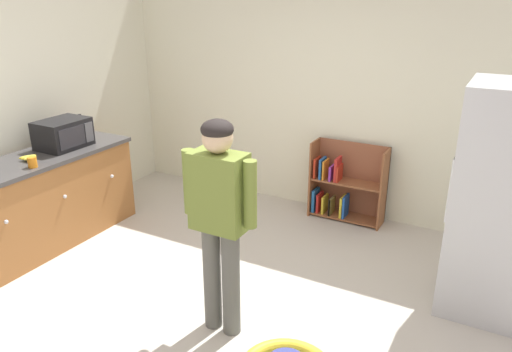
{
  "coord_description": "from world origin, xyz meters",
  "views": [
    {
      "loc": [
        1.71,
        -2.67,
        2.36
      ],
      "look_at": [
        -0.02,
        0.5,
        1.0
      ],
      "focal_mm": 34.29,
      "sensor_mm": 36.0,
      "label": 1
    }
  ],
  "objects_px": {
    "kitchen_counter": "(44,201)",
    "ketchup_bottle": "(81,128)",
    "refrigerator": "(504,204)",
    "bookshelf": "(344,186)",
    "microwave": "(63,134)",
    "banana_bunch": "(29,157)",
    "standing_person": "(220,210)",
    "orange_cup": "(32,162)"
  },
  "relations": [
    {
      "from": "kitchen_counter",
      "to": "banana_bunch",
      "type": "relative_size",
      "value": 11.89
    },
    {
      "from": "microwave",
      "to": "ketchup_bottle",
      "type": "bearing_deg",
      "value": 111.83
    },
    {
      "from": "ketchup_bottle",
      "to": "orange_cup",
      "type": "xyz_separation_m",
      "value": [
        0.37,
        -0.92,
        -0.05
      ]
    },
    {
      "from": "ketchup_bottle",
      "to": "kitchen_counter",
      "type": "bearing_deg",
      "value": -77.55
    },
    {
      "from": "orange_cup",
      "to": "ketchup_bottle",
      "type": "bearing_deg",
      "value": 112.24
    },
    {
      "from": "bookshelf",
      "to": "microwave",
      "type": "distance_m",
      "value": 2.97
    },
    {
      "from": "banana_bunch",
      "to": "ketchup_bottle",
      "type": "bearing_deg",
      "value": 102.85
    },
    {
      "from": "refrigerator",
      "to": "standing_person",
      "type": "height_order",
      "value": "refrigerator"
    },
    {
      "from": "orange_cup",
      "to": "microwave",
      "type": "bearing_deg",
      "value": 112.49
    },
    {
      "from": "kitchen_counter",
      "to": "refrigerator",
      "type": "height_order",
      "value": "refrigerator"
    },
    {
      "from": "refrigerator",
      "to": "banana_bunch",
      "type": "relative_size",
      "value": 11.24
    },
    {
      "from": "bookshelf",
      "to": "microwave",
      "type": "bearing_deg",
      "value": -145.99
    },
    {
      "from": "kitchen_counter",
      "to": "banana_bunch",
      "type": "xyz_separation_m",
      "value": [
        0.03,
        -0.09,
        0.48
      ]
    },
    {
      "from": "bookshelf",
      "to": "orange_cup",
      "type": "height_order",
      "value": "orange_cup"
    },
    {
      "from": "microwave",
      "to": "bookshelf",
      "type": "bearing_deg",
      "value": 34.01
    },
    {
      "from": "refrigerator",
      "to": "bookshelf",
      "type": "xyz_separation_m",
      "value": [
        -1.56,
        1.04,
        -0.52
      ]
    },
    {
      "from": "standing_person",
      "to": "banana_bunch",
      "type": "bearing_deg",
      "value": 174.43
    },
    {
      "from": "standing_person",
      "to": "orange_cup",
      "type": "relative_size",
      "value": 16.86
    },
    {
      "from": "kitchen_counter",
      "to": "standing_person",
      "type": "relative_size",
      "value": 1.18
    },
    {
      "from": "kitchen_counter",
      "to": "microwave",
      "type": "distance_m",
      "value": 0.68
    },
    {
      "from": "standing_person",
      "to": "bookshelf",
      "type": "bearing_deg",
      "value": 86.45
    },
    {
      "from": "standing_person",
      "to": "ketchup_bottle",
      "type": "bearing_deg",
      "value": 157.0
    },
    {
      "from": "kitchen_counter",
      "to": "ketchup_bottle",
      "type": "xyz_separation_m",
      "value": [
        -0.16,
        0.71,
        0.55
      ]
    },
    {
      "from": "refrigerator",
      "to": "standing_person",
      "type": "bearing_deg",
      "value": -143.89
    },
    {
      "from": "microwave",
      "to": "ketchup_bottle",
      "type": "xyz_separation_m",
      "value": [
        -0.14,
        0.36,
        -0.04
      ]
    },
    {
      "from": "refrigerator",
      "to": "orange_cup",
      "type": "xyz_separation_m",
      "value": [
        -3.72,
        -1.14,
        0.06
      ]
    },
    {
      "from": "refrigerator",
      "to": "bookshelf",
      "type": "height_order",
      "value": "refrigerator"
    },
    {
      "from": "microwave",
      "to": "banana_bunch",
      "type": "xyz_separation_m",
      "value": [
        0.04,
        -0.44,
        -0.11
      ]
    },
    {
      "from": "refrigerator",
      "to": "ketchup_bottle",
      "type": "relative_size",
      "value": 7.24
    },
    {
      "from": "kitchen_counter",
      "to": "banana_bunch",
      "type": "bearing_deg",
      "value": -74.23
    },
    {
      "from": "banana_bunch",
      "to": "orange_cup",
      "type": "relative_size",
      "value": 1.67
    },
    {
      "from": "banana_bunch",
      "to": "ketchup_bottle",
      "type": "relative_size",
      "value": 0.64
    },
    {
      "from": "banana_bunch",
      "to": "ketchup_bottle",
      "type": "xyz_separation_m",
      "value": [
        -0.18,
        0.8,
        0.07
      ]
    },
    {
      "from": "bookshelf",
      "to": "ketchup_bottle",
      "type": "bearing_deg",
      "value": -153.65
    },
    {
      "from": "kitchen_counter",
      "to": "banana_bunch",
      "type": "height_order",
      "value": "banana_bunch"
    },
    {
      "from": "kitchen_counter",
      "to": "orange_cup",
      "type": "height_order",
      "value": "orange_cup"
    },
    {
      "from": "bookshelf",
      "to": "refrigerator",
      "type": "bearing_deg",
      "value": -33.79
    },
    {
      "from": "bookshelf",
      "to": "orange_cup",
      "type": "xyz_separation_m",
      "value": [
        -2.17,
        -2.18,
        0.58
      ]
    },
    {
      "from": "kitchen_counter",
      "to": "microwave",
      "type": "height_order",
      "value": "microwave"
    },
    {
      "from": "kitchen_counter",
      "to": "refrigerator",
      "type": "xyz_separation_m",
      "value": [
        3.94,
        0.93,
        0.44
      ]
    },
    {
      "from": "banana_bunch",
      "to": "standing_person",
      "type": "bearing_deg",
      "value": -5.57
    },
    {
      "from": "kitchen_counter",
      "to": "standing_person",
      "type": "height_order",
      "value": "standing_person"
    }
  ]
}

